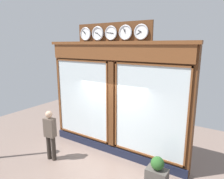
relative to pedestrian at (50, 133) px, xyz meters
name	(u,v)px	position (x,y,z in m)	size (l,w,h in m)	color
shop_facade	(114,99)	(-1.49, -1.51, 1.04)	(5.23, 0.42, 4.40)	#5B3319
pedestrian	(50,133)	(0.00, 0.00, 0.00)	(0.39, 0.27, 1.69)	#312A24
planter_box	(157,178)	(-3.42, -0.59, -0.66)	(0.56, 0.36, 0.54)	#4C4742
planter_shrub	(157,163)	(-3.42, -0.59, -0.22)	(0.35, 0.35, 0.35)	#285623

